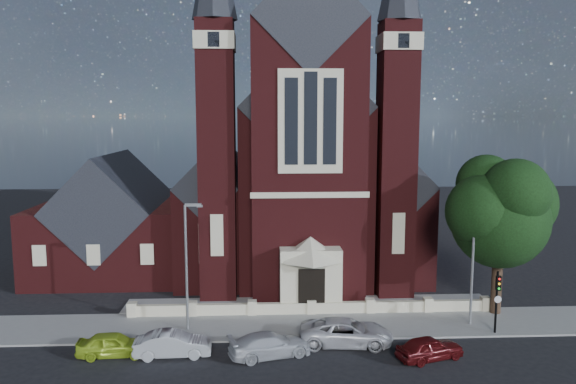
# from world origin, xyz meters

# --- Properties ---
(ground) EXTENTS (120.00, 120.00, 0.00)m
(ground) POSITION_xyz_m (0.00, 15.00, 0.00)
(ground) COLOR black
(ground) RESTS_ON ground
(pavement_strip) EXTENTS (60.00, 5.00, 0.12)m
(pavement_strip) POSITION_xyz_m (0.00, 4.50, 0.00)
(pavement_strip) COLOR gray
(pavement_strip) RESTS_ON ground
(forecourt_paving) EXTENTS (26.00, 3.00, 0.14)m
(forecourt_paving) POSITION_xyz_m (0.00, 8.50, 0.00)
(forecourt_paving) COLOR gray
(forecourt_paving) RESTS_ON ground
(forecourt_wall) EXTENTS (24.00, 0.40, 0.90)m
(forecourt_wall) POSITION_xyz_m (0.00, 6.50, 0.00)
(forecourt_wall) COLOR beige
(forecourt_wall) RESTS_ON ground
(church) EXTENTS (20.01, 34.90, 29.20)m
(church) POSITION_xyz_m (-0.00, 22.94, 8.19)
(church) COLOR #461214
(church) RESTS_ON ground
(parish_hall) EXTENTS (12.00, 12.20, 10.24)m
(parish_hall) POSITION_xyz_m (-16.00, 18.00, 4.01)
(parish_hall) COLOR #461214
(parish_hall) RESTS_ON ground
(street_tree) EXTENTS (6.40, 6.60, 10.70)m
(street_tree) POSITION_xyz_m (12.60, 5.71, 6.96)
(street_tree) COLOR black
(street_tree) RESTS_ON ground
(street_lamp_left) EXTENTS (1.16, 0.22, 8.09)m
(street_lamp_left) POSITION_xyz_m (-7.91, 4.00, 4.60)
(street_lamp_left) COLOR gray
(street_lamp_left) RESTS_ON ground
(street_lamp_right) EXTENTS (1.16, 0.22, 8.09)m
(street_lamp_right) POSITION_xyz_m (10.09, 4.00, 4.60)
(street_lamp_right) COLOR gray
(street_lamp_right) RESTS_ON ground
(traffic_signal) EXTENTS (0.28, 0.42, 4.00)m
(traffic_signal) POSITION_xyz_m (11.00, 2.43, 2.58)
(traffic_signal) COLOR black
(traffic_signal) RESTS_ON ground
(car_lime_van) EXTENTS (4.04, 1.81, 1.35)m
(car_lime_van) POSITION_xyz_m (-11.69, 0.45, 0.67)
(car_lime_van) COLOR #9ABC25
(car_lime_van) RESTS_ON ground
(car_silver_a) EXTENTS (4.35, 1.72, 1.41)m
(car_silver_a) POSITION_xyz_m (-8.35, 0.27, 0.70)
(car_silver_a) COLOR #A7ABAF
(car_silver_a) RESTS_ON ground
(car_silver_b) EXTENTS (4.99, 3.15, 1.35)m
(car_silver_b) POSITION_xyz_m (-2.92, -0.01, 0.67)
(car_silver_b) COLOR silver
(car_silver_b) RESTS_ON ground
(car_white_suv) EXTENTS (5.67, 3.00, 1.52)m
(car_white_suv) POSITION_xyz_m (1.61, 1.40, 0.76)
(car_white_suv) COLOR silver
(car_white_suv) RESTS_ON ground
(car_dark_red) EXTENTS (4.13, 2.72, 1.31)m
(car_dark_red) POSITION_xyz_m (5.90, -0.83, 0.65)
(car_dark_red) COLOR #500D0F
(car_dark_red) RESTS_ON ground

